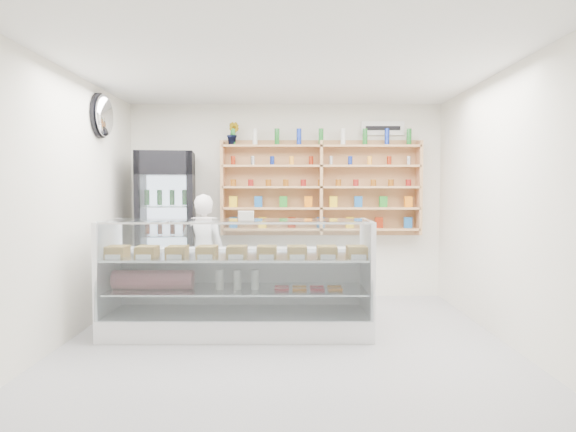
{
  "coord_description": "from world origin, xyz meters",
  "views": [
    {
      "loc": [
        0.02,
        -4.98,
        1.57
      ],
      "look_at": [
        0.03,
        0.9,
        1.26
      ],
      "focal_mm": 32.0,
      "sensor_mm": 36.0,
      "label": 1
    }
  ],
  "objects": [
    {
      "name": "display_counter",
      "position": [
        -0.51,
        0.55,
        0.35
      ],
      "size": [
        2.86,
        0.85,
        1.24
      ],
      "color": "white",
      "rests_on": "floor"
    },
    {
      "name": "wall_shelving",
      "position": [
        0.5,
        2.34,
        1.59
      ],
      "size": [
        2.84,
        0.28,
        1.33
      ],
      "color": "tan",
      "rests_on": "back_wall"
    },
    {
      "name": "room",
      "position": [
        0.0,
        0.0,
        1.4
      ],
      "size": [
        5.0,
        5.0,
        5.0
      ],
      "color": "#A9A9AE",
      "rests_on": "ground"
    },
    {
      "name": "potted_plant",
      "position": [
        -0.75,
        2.34,
        2.36
      ],
      "size": [
        0.21,
        0.19,
        0.32
      ],
      "primitive_type": "imported",
      "rotation": [
        0.0,
        0.0,
        -0.33
      ],
      "color": "#1E6626",
      "rests_on": "wall_shelving"
    },
    {
      "name": "shop_worker",
      "position": [
        -1.08,
        1.74,
        0.75
      ],
      "size": [
        0.57,
        0.39,
        1.51
      ],
      "primitive_type": "imported",
      "rotation": [
        0.0,
        0.0,
        3.09
      ],
      "color": "silver",
      "rests_on": "floor"
    },
    {
      "name": "security_mirror",
      "position": [
        -2.17,
        1.2,
        2.45
      ],
      "size": [
        0.15,
        0.5,
        0.5
      ],
      "primitive_type": "ellipsoid",
      "color": "silver",
      "rests_on": "left_wall"
    },
    {
      "name": "drinks_cooler",
      "position": [
        -1.63,
        1.99,
        1.04
      ],
      "size": [
        0.83,
        0.81,
        2.07
      ],
      "rotation": [
        0.0,
        0.0,
        0.13
      ],
      "color": "black",
      "rests_on": "floor"
    },
    {
      "name": "wall_sign",
      "position": [
        1.4,
        2.47,
        2.45
      ],
      "size": [
        0.62,
        0.03,
        0.2
      ],
      "primitive_type": "cube",
      "color": "white",
      "rests_on": "back_wall"
    }
  ]
}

